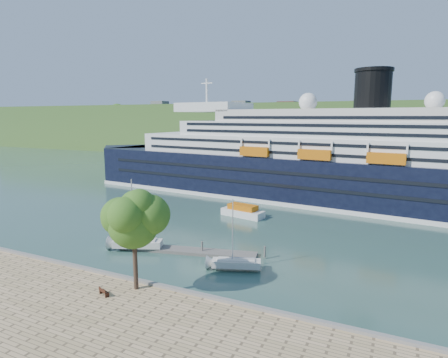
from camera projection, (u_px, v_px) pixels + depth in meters
ground at (120, 285)px, 40.98m from camera, size 400.00×400.00×0.00m
far_hillside at (336, 130)px, 168.34m from camera, size 400.00×50.00×24.00m
quay_coping at (118, 276)px, 40.61m from camera, size 220.00×0.50×0.30m
cruise_ship at (307, 137)px, 80.84m from camera, size 123.54×29.40×27.49m
park_bench at (104, 291)px, 36.42m from camera, size 1.45×0.96×0.86m
promenade_tree at (134, 235)px, 36.98m from camera, size 6.78×6.78×11.22m
floating_pontoon at (187, 251)px, 50.81m from camera, size 19.04×6.40×0.42m
sailboat_white_near at (137, 217)px, 50.82m from camera, size 7.58×4.66×9.50m
sailboat_white_far at (236, 237)px, 44.28m from camera, size 6.66×3.88×8.32m
tender_launch at (243, 210)px, 68.86m from camera, size 8.56×4.31×2.26m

